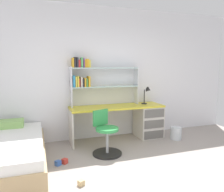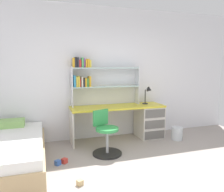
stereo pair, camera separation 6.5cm
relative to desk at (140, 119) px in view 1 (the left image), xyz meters
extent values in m
cube|color=silver|center=(-0.64, 0.34, 0.98)|extent=(6.14, 0.06, 2.79)
cube|color=gold|center=(-0.52, 0.00, 0.30)|extent=(1.96, 0.57, 0.04)
cube|color=beige|center=(0.20, 0.00, -0.07)|extent=(0.51, 0.54, 0.69)
cube|color=beige|center=(-1.49, 0.00, -0.07)|extent=(0.03, 0.51, 0.69)
cube|color=#5E5B57|center=(0.20, -0.27, -0.30)|extent=(0.46, 0.01, 0.17)
cube|color=#5E5B57|center=(0.20, -0.27, -0.07)|extent=(0.46, 0.01, 0.17)
cube|color=#5E5B57|center=(0.20, -0.27, 0.16)|extent=(0.46, 0.01, 0.17)
cube|color=silver|center=(-1.45, 0.17, 0.73)|extent=(0.02, 0.22, 0.81)
cube|color=silver|center=(-0.02, 0.17, 0.73)|extent=(0.02, 0.22, 0.81)
cube|color=silver|center=(-0.73, 0.17, 0.72)|extent=(1.41, 0.22, 0.02)
cube|color=silver|center=(-0.73, 0.17, 1.10)|extent=(1.41, 0.22, 0.02)
cube|color=#338CBF|center=(-1.39, 0.17, 0.84)|extent=(0.04, 0.18, 0.23)
cube|color=yellow|center=(-1.35, 0.17, 0.83)|extent=(0.03, 0.17, 0.21)
cube|color=yellow|center=(-1.31, 0.17, 0.83)|extent=(0.03, 0.17, 0.22)
cube|color=red|center=(-1.28, 0.17, 0.81)|extent=(0.02, 0.13, 0.16)
cube|color=beige|center=(-1.25, 0.17, 0.83)|extent=(0.03, 0.19, 0.21)
cube|color=#26262D|center=(-1.21, 0.17, 0.81)|extent=(0.02, 0.20, 0.16)
cube|color=gold|center=(-1.17, 0.17, 0.82)|extent=(0.03, 0.18, 0.18)
cube|color=#4CA559|center=(-1.13, 0.17, 0.81)|extent=(0.03, 0.12, 0.17)
cube|color=gold|center=(-1.09, 0.17, 0.83)|extent=(0.03, 0.19, 0.21)
cube|color=gold|center=(-1.40, 0.17, 1.21)|extent=(0.03, 0.18, 0.19)
cube|color=#26262D|center=(-1.37, 0.17, 1.21)|extent=(0.03, 0.17, 0.20)
cube|color=#26262D|center=(-1.32, 0.17, 1.21)|extent=(0.04, 0.17, 0.20)
cube|color=red|center=(-1.28, 0.17, 1.19)|extent=(0.04, 0.13, 0.15)
cube|color=#4CA559|center=(-1.23, 0.17, 1.21)|extent=(0.04, 0.15, 0.20)
cube|color=purple|center=(-1.19, 0.17, 1.21)|extent=(0.02, 0.13, 0.19)
cube|color=gold|center=(-1.15, 0.17, 1.19)|extent=(0.03, 0.18, 0.16)
cube|color=gold|center=(-1.11, 0.17, 1.20)|extent=(0.04, 0.15, 0.17)
cube|color=yellow|center=(-1.07, 0.17, 1.19)|extent=(0.03, 0.14, 0.15)
cylinder|color=black|center=(0.13, 0.05, 0.33)|extent=(0.12, 0.12, 0.02)
cylinder|color=black|center=(0.13, 0.05, 0.48)|extent=(0.02, 0.02, 0.30)
cone|color=black|center=(0.21, 0.00, 0.63)|extent=(0.12, 0.11, 0.13)
cylinder|color=black|center=(-0.96, -0.67, -0.39)|extent=(0.52, 0.52, 0.03)
cylinder|color=#A5A8AD|center=(-0.96, -0.67, -0.19)|extent=(0.05, 0.05, 0.43)
cylinder|color=green|center=(-0.96, -0.67, 0.05)|extent=(0.40, 0.40, 0.05)
cube|color=green|center=(-1.03, -0.50, 0.22)|extent=(0.31, 0.16, 0.28)
cube|color=tan|center=(-2.60, -0.70, -0.25)|extent=(1.18, 1.97, 0.32)
cube|color=white|center=(-2.60, -0.70, -0.02)|extent=(1.12, 1.91, 0.14)
cube|color=#8CBF66|center=(-2.60, 0.04, 0.11)|extent=(0.50, 0.32, 0.12)
cylinder|color=silver|center=(0.67, -0.38, -0.28)|extent=(0.23, 0.23, 0.26)
cube|color=#3860B7|center=(-1.83, -0.84, -0.37)|extent=(0.11, 0.11, 0.08)
cube|color=red|center=(-1.72, -0.81, -0.37)|extent=(0.11, 0.11, 0.08)
cube|color=tan|center=(-1.59, -1.54, -0.37)|extent=(0.10, 0.10, 0.07)
camera|label=1|loc=(-2.08, -4.18, 1.13)|focal=34.91mm
camera|label=2|loc=(-2.02, -4.20, 1.13)|focal=34.91mm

